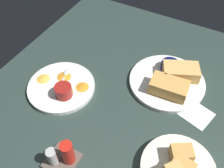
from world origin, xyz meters
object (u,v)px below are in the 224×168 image
(plate_chips_companion, at_px, (61,87))
(ramekin_light_gravy, at_px, (63,91))
(spoon_by_dark_ramekin, at_px, (172,79))
(sandwich_half_near, at_px, (169,87))
(plate_sandwich_main, at_px, (167,82))
(spoon_by_gravy_ramekin, at_px, (65,75))
(condiment_caddy, at_px, (63,156))
(ramekin_dark_sauce, at_px, (170,66))
(sandwich_half_far, at_px, (181,72))

(plate_chips_companion, relative_size, ramekin_light_gravy, 4.07)
(spoon_by_dark_ramekin, bearing_deg, ramekin_light_gravy, 39.25)
(sandwich_half_near, xyz_separation_m, ramekin_light_gravy, (0.32, 0.19, -0.00))
(plate_chips_companion, bearing_deg, spoon_by_dark_ramekin, -147.32)
(spoon_by_dark_ramekin, xyz_separation_m, plate_chips_companion, (0.35, 0.22, -0.01))
(plate_sandwich_main, relative_size, spoon_by_gravy_ramekin, 2.84)
(plate_sandwich_main, height_order, condiment_caddy, condiment_caddy)
(ramekin_dark_sauce, bearing_deg, plate_chips_companion, 40.17)
(sandwich_half_far, distance_m, spoon_by_gravy_ramekin, 0.43)
(plate_chips_companion, xyz_separation_m, condiment_caddy, (-0.17, 0.23, 0.03))
(sandwich_half_near, distance_m, spoon_by_gravy_ramekin, 0.38)
(sandwich_half_near, xyz_separation_m, spoon_by_gravy_ramekin, (0.37, 0.11, -0.02))
(spoon_by_dark_ramekin, bearing_deg, condiment_caddy, 69.09)
(spoon_by_dark_ramekin, height_order, plate_chips_companion, spoon_by_dark_ramekin)
(sandwich_half_far, distance_m, spoon_by_dark_ramekin, 0.04)
(plate_sandwich_main, height_order, ramekin_dark_sauce, ramekin_dark_sauce)
(plate_sandwich_main, xyz_separation_m, plate_chips_companion, (0.33, 0.21, 0.00))
(sandwich_half_near, distance_m, condiment_caddy, 0.42)
(spoon_by_dark_ramekin, relative_size, condiment_caddy, 0.98)
(ramekin_light_gravy, bearing_deg, plate_sandwich_main, -141.19)
(spoon_by_dark_ramekin, distance_m, plate_chips_companion, 0.41)
(ramekin_dark_sauce, bearing_deg, spoon_by_dark_ramekin, 120.23)
(sandwich_half_near, xyz_separation_m, condiment_caddy, (0.18, 0.39, -0.01))
(sandwich_half_far, bearing_deg, spoon_by_dark_ramekin, 54.65)
(sandwich_half_far, relative_size, condiment_caddy, 1.58)
(ramekin_dark_sauce, xyz_separation_m, spoon_by_gravy_ramekin, (0.33, 0.22, -0.01))
(plate_sandwich_main, distance_m, ramekin_light_gravy, 0.38)
(spoon_by_dark_ramekin, bearing_deg, spoon_by_gravy_ramekin, 25.61)
(condiment_caddy, bearing_deg, ramekin_light_gravy, -55.10)
(sandwich_half_near, bearing_deg, sandwich_half_far, -97.82)
(ramekin_dark_sauce, distance_m, condiment_caddy, 0.52)
(spoon_by_dark_ramekin, xyz_separation_m, spoon_by_gravy_ramekin, (0.36, 0.17, 0.00))
(plate_sandwich_main, xyz_separation_m, ramekin_light_gravy, (0.30, 0.24, 0.03))
(sandwich_half_near, relative_size, ramekin_light_gravy, 2.28)
(spoon_by_gravy_ramekin, bearing_deg, ramekin_light_gravy, 122.92)
(plate_sandwich_main, distance_m, sandwich_half_near, 0.06)
(ramekin_light_gravy, bearing_deg, sandwich_half_far, -139.55)
(spoon_by_dark_ramekin, relative_size, plate_chips_companion, 0.38)
(ramekin_dark_sauce, relative_size, spoon_by_gravy_ramekin, 0.68)
(sandwich_half_far, bearing_deg, plate_sandwich_main, 52.18)
(spoon_by_dark_ramekin, relative_size, spoon_by_gravy_ramekin, 0.94)
(sandwich_half_near, relative_size, sandwich_half_far, 0.92)
(sandwich_half_near, distance_m, spoon_by_dark_ramekin, 0.07)
(sandwich_half_near, bearing_deg, condiment_caddy, 65.13)
(plate_chips_companion, bearing_deg, ramekin_dark_sauce, -139.83)
(sandwich_half_far, distance_m, condiment_caddy, 0.51)
(plate_sandwich_main, relative_size, spoon_by_dark_ramekin, 3.02)
(sandwich_half_far, distance_m, ramekin_dark_sauce, 0.05)
(sandwich_half_near, height_order, condiment_caddy, condiment_caddy)
(sandwich_half_far, xyz_separation_m, condiment_caddy, (0.19, 0.48, -0.01))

